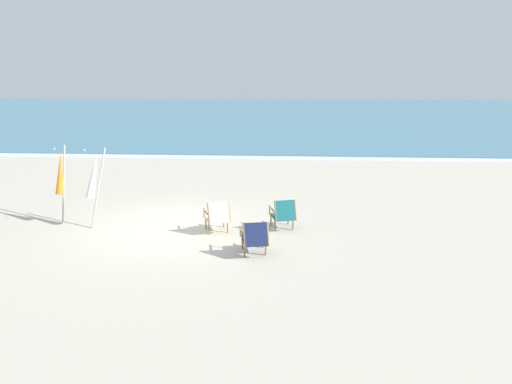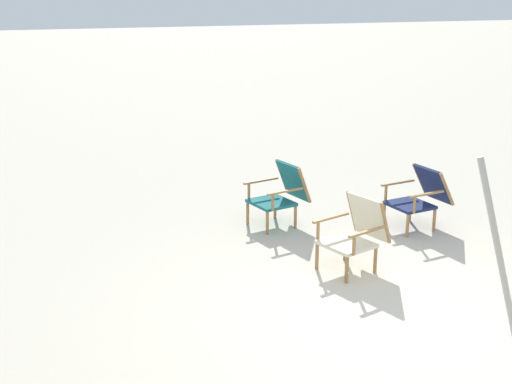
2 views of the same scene
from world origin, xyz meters
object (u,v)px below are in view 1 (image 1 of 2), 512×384
beach_chair_back_left (255,237)px  umbrella_furled_orange (61,173)px  beach_chair_front_right (218,216)px  umbrella_furled_white (94,176)px  beach_chair_far_center (283,214)px

beach_chair_back_left → umbrella_furled_orange: 5.65m
beach_chair_back_left → beach_chair_front_right: bearing=126.6°
beach_chair_front_right → beach_chair_back_left: (1.01, -1.36, -0.01)m
beach_chair_front_right → beach_chair_back_left: 1.69m
umbrella_furled_white → beach_chair_front_right: bearing=-5.1°
beach_chair_front_right → beach_chair_back_left: size_ratio=0.97×
beach_chair_front_right → beach_chair_back_left: beach_chair_front_right is taller
beach_chair_far_center → umbrella_furled_white: 4.89m
beach_chair_back_left → beach_chair_far_center: bearing=69.6°
beach_chair_front_right → umbrella_furled_white: (-3.17, 0.28, 0.91)m
beach_chair_far_center → umbrella_furled_white: umbrella_furled_white is taller
beach_chair_back_left → umbrella_furled_orange: bearing=159.2°
beach_chair_front_right → beach_chair_back_left: bearing=-53.4°
beach_chair_far_center → beach_chair_back_left: beach_chair_far_center is taller
beach_chair_front_right → umbrella_furled_orange: (-4.20, 0.62, 0.90)m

